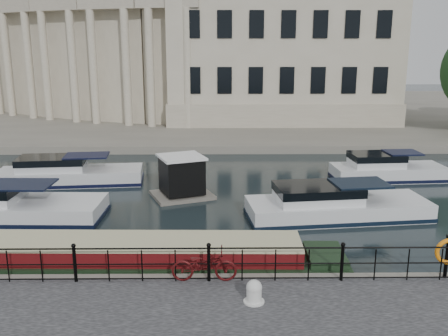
# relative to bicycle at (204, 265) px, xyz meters

# --- Properties ---
(ground_plane) EXTENTS (160.00, 160.00, 0.00)m
(ground_plane) POSITION_rel_bicycle_xyz_m (0.14, 2.24, -1.07)
(ground_plane) COLOR black
(ground_plane) RESTS_ON ground
(far_bank) EXTENTS (120.00, 42.00, 0.55)m
(far_bank) POSITION_rel_bicycle_xyz_m (0.14, 41.24, -0.79)
(far_bank) COLOR #6B665B
(far_bank) RESTS_ON ground_plane
(railing) EXTENTS (24.14, 0.14, 1.22)m
(railing) POSITION_rel_bicycle_xyz_m (0.14, -0.01, 0.13)
(railing) COLOR black
(railing) RESTS_ON near_quay
(civic_building) EXTENTS (53.55, 31.84, 16.85)m
(civic_building) POSITION_rel_bicycle_xyz_m (-0.86, 36.95, 5.97)
(civic_building) COLOR #ADA38C
(civic_building) RESTS_ON far_bank
(bicycle) EXTENTS (1.97, 0.70, 1.03)m
(bicycle) POSITION_rel_bicycle_xyz_m (0.00, 0.00, 0.00)
(bicycle) COLOR #430B0D
(bicycle) RESTS_ON near_quay
(mooring_bollard) EXTENTS (0.59, 0.59, 0.66)m
(mooring_bollard) POSITION_rel_bicycle_xyz_m (1.41, -1.30, -0.21)
(mooring_bollard) COLOR silver
(mooring_bollard) RESTS_ON near_quay
(narrowboat) EXTENTS (15.43, 2.33, 1.56)m
(narrowboat) POSITION_rel_bicycle_xyz_m (-3.01, 1.68, -0.70)
(narrowboat) COLOR black
(narrowboat) RESTS_ON ground_plane
(harbour_hut) EXTENTS (3.52, 3.25, 2.18)m
(harbour_hut) POSITION_rel_bicycle_xyz_m (-1.42, 10.32, -0.11)
(harbour_hut) COLOR #6B665B
(harbour_hut) RESTS_ON ground_plane
(cabin_cruisers) EXTENTS (27.28, 9.55, 1.99)m
(cabin_cruisers) POSITION_rel_bicycle_xyz_m (-1.69, 9.63, -0.70)
(cabin_cruisers) COLOR silver
(cabin_cruisers) RESTS_ON ground_plane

